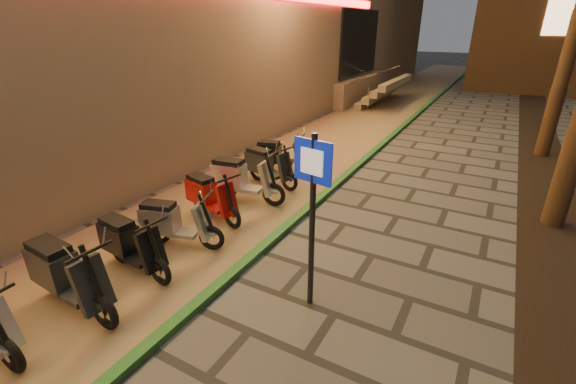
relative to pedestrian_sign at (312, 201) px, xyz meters
The scene contains 11 objects.
parking_strip 8.20m from the pedestrian_sign, 112.17° to the left, with size 3.40×60.00×0.01m, color #8C7251.
green_curb 7.72m from the pedestrian_sign, 100.16° to the left, with size 0.18×60.00×0.10m, color #256428.
planting_strip 4.31m from the pedestrian_sign, 37.69° to the left, with size 1.20×40.00×0.02m, color black.
pedestrian_sign is the anchor object (origin of this frame).
scooter_5 3.52m from the pedestrian_sign, 149.93° to the right, with size 1.70×0.60×1.20m.
scooter_6 3.16m from the pedestrian_sign, 167.44° to the right, with size 1.53×0.57×1.08m.
scooter_7 3.03m from the pedestrian_sign, behind, with size 1.49×0.79×1.06m.
scooter_8 3.48m from the pedestrian_sign, 154.63° to the left, with size 1.53×0.73×1.08m.
scooter_9 3.89m from the pedestrian_sign, 140.61° to the left, with size 1.73×0.69×1.21m.
scooter_10 4.70m from the pedestrian_sign, 129.73° to the left, with size 1.56×0.68×1.10m.
scooter_11 5.55m from the pedestrian_sign, 125.36° to the left, with size 1.48×0.72×1.04m.
Camera 1 is at (2.30, -1.44, 3.64)m, focal length 24.00 mm.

